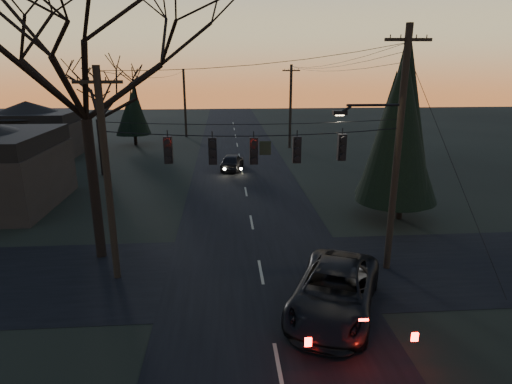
{
  "coord_description": "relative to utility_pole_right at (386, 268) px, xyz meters",
  "views": [
    {
      "loc": [
        -1.46,
        -6.43,
        8.52
      ],
      "look_at": [
        -0.27,
        9.15,
        3.84
      ],
      "focal_mm": 30.0,
      "sensor_mm": 36.0,
      "label": 1
    }
  ],
  "objects": [
    {
      "name": "main_road",
      "position": [
        -5.5,
        10.0,
        0.01
      ],
      "size": [
        8.0,
        120.0,
        0.02
      ],
      "primitive_type": "cube",
      "color": "black",
      "rests_on": "ground"
    },
    {
      "name": "cross_road",
      "position": [
        -5.5,
        0.0,
        0.01
      ],
      "size": [
        60.0,
        7.0,
        0.02
      ],
      "primitive_type": "cube",
      "color": "black",
      "rests_on": "ground"
    },
    {
      "name": "utility_pole_right",
      "position": [
        0.0,
        0.0,
        0.0
      ],
      "size": [
        5.0,
        0.3,
        10.0
      ],
      "primitive_type": null,
      "color": "black",
      "rests_on": "ground"
    },
    {
      "name": "utility_pole_left",
      "position": [
        -11.5,
        0.0,
        0.0
      ],
      "size": [
        1.8,
        0.3,
        8.5
      ],
      "primitive_type": null,
      "color": "black",
      "rests_on": "ground"
    },
    {
      "name": "utility_pole_far_r",
      "position": [
        0.0,
        28.0,
        0.0
      ],
      "size": [
        1.8,
        0.3,
        8.5
      ],
      "primitive_type": null,
      "color": "black",
      "rests_on": "ground"
    },
    {
      "name": "utility_pole_far_l",
      "position": [
        -11.5,
        36.0,
        0.0
      ],
      "size": [
        0.3,
        0.3,
        8.0
      ],
      "primitive_type": null,
      "color": "black",
      "rests_on": "ground"
    },
    {
      "name": "span_signal_assembly",
      "position": [
        -5.74,
        0.0,
        5.33
      ],
      "size": [
        11.5,
        0.44,
        1.49
      ],
      "color": "black",
      "rests_on": "ground"
    },
    {
      "name": "bare_tree_left",
      "position": [
        -12.71,
        2.16,
        8.82
      ],
      "size": [
        10.24,
        10.24,
        12.62
      ],
      "color": "black",
      "rests_on": "ground"
    },
    {
      "name": "evergreen_right",
      "position": [
        2.99,
        6.02,
        4.9
      ],
      "size": [
        4.31,
        4.31,
        8.61
      ],
      "color": "black",
      "rests_on": "ground"
    },
    {
      "name": "bare_tree_dist",
      "position": [
        -16.58,
        17.68,
        6.19
      ],
      "size": [
        7.27,
        7.27,
        8.86
      ],
      "color": "black",
      "rests_on": "ground"
    },
    {
      "name": "evergreen_dist",
      "position": [
        -16.6,
        30.89,
        3.54
      ],
      "size": [
        3.3,
        3.3,
        5.9
      ],
      "color": "black",
      "rests_on": "ground"
    },
    {
      "name": "house_left_far",
      "position": [
        -25.5,
        26.0,
        2.6
      ],
      "size": [
        9.0,
        7.0,
        5.2
      ],
      "color": "black",
      "rests_on": "ground"
    },
    {
      "name": "suv_near",
      "position": [
        -3.16,
        -3.22,
        0.82
      ],
      "size": [
        4.84,
        6.47,
        1.63
      ],
      "primitive_type": "imported",
      "rotation": [
        0.0,
        0.0,
        -0.41
      ],
      "color": "black",
      "rests_on": "ground"
    },
    {
      "name": "sedan_oncoming_a",
      "position": [
        -6.3,
        18.65,
        0.68
      ],
      "size": [
        2.28,
        4.2,
        1.35
      ],
      "primitive_type": "imported",
      "rotation": [
        0.0,
        0.0,
        2.96
      ],
      "color": "black",
      "rests_on": "ground"
    }
  ]
}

